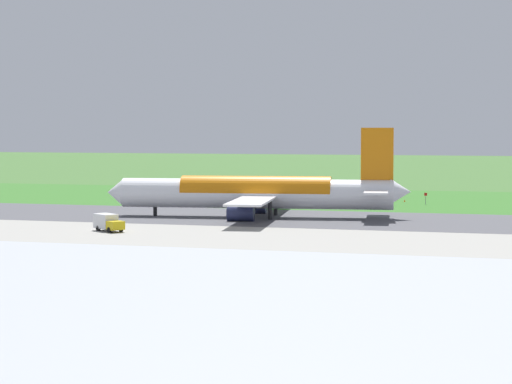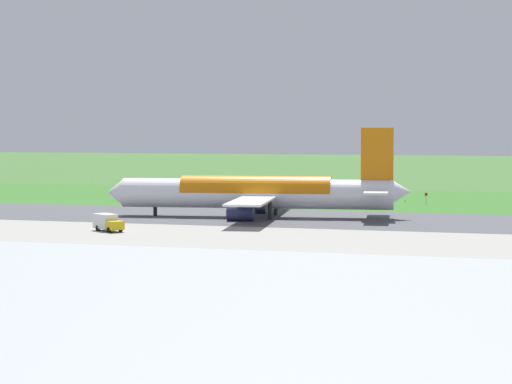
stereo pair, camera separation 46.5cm
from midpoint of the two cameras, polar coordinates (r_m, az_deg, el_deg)
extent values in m
plane|color=#3D662D|center=(170.76, 2.89, -1.56)|extent=(800.00, 800.00, 0.00)
cube|color=#47474C|center=(170.75, 2.89, -1.55)|extent=(600.00, 33.06, 0.06)
cube|color=gray|center=(107.15, -5.23, -4.73)|extent=(440.00, 110.00, 0.05)
cube|color=#346B27|center=(211.74, 5.46, -0.54)|extent=(600.00, 80.00, 0.04)
cylinder|color=white|center=(172.72, -0.08, -0.10)|extent=(48.27, 11.54, 5.20)
cone|color=white|center=(178.21, -8.22, -0.02)|extent=(3.63, 5.30, 4.94)
cone|color=white|center=(170.85, 8.31, 0.02)|extent=(4.06, 4.85, 4.42)
cube|color=orange|center=(170.60, 6.96, 2.21)|extent=(5.62, 1.24, 9.00)
cube|color=white|center=(165.40, 6.90, -0.02)|extent=(5.16, 9.45, 0.36)
cube|color=white|center=(176.37, 6.99, 0.21)|extent=(5.16, 9.45, 0.36)
cube|color=white|center=(161.75, -0.29, -0.50)|extent=(8.87, 22.60, 0.35)
cube|color=white|center=(183.48, 0.73, 0.00)|extent=(8.87, 22.60, 0.35)
cylinder|color=#23284C|center=(165.78, -0.97, -1.26)|extent=(4.83, 3.37, 2.80)
cylinder|color=#23284C|center=(180.55, -0.20, -0.85)|extent=(4.83, 3.37, 2.80)
cylinder|color=black|center=(176.47, -5.95, -0.85)|extent=(0.70, 0.70, 3.42)
cylinder|color=black|center=(168.54, 0.73, -1.04)|extent=(0.70, 0.70, 3.42)
cylinder|color=black|center=(176.45, 1.08, -0.83)|extent=(0.70, 0.70, 3.42)
cylinder|color=orange|center=(172.68, -0.08, 0.07)|extent=(26.86, 8.69, 5.23)
cube|color=gold|center=(149.57, -8.26, -1.93)|extent=(3.07, 3.07, 1.30)
cube|color=silver|center=(151.94, -8.79, -1.67)|extent=(4.43, 4.08, 2.20)
cylinder|color=black|center=(150.14, -7.93, -2.15)|extent=(0.91, 0.77, 0.90)
cylinder|color=black|center=(149.14, -8.59, -2.20)|extent=(0.91, 0.77, 0.90)
cylinder|color=black|center=(153.06, -8.58, -2.05)|extent=(0.91, 0.77, 0.90)
cylinder|color=black|center=(152.08, -9.23, -2.09)|extent=(0.91, 0.77, 0.90)
cylinder|color=slate|center=(205.05, 9.74, -0.47)|extent=(0.10, 0.10, 1.82)
cube|color=red|center=(204.98, 9.75, -0.13)|extent=(0.60, 0.04, 0.60)
cone|color=orange|center=(211.34, 8.55, -0.50)|extent=(0.40, 0.40, 0.55)
camera|label=1|loc=(0.23, -90.08, -0.01)|focal=68.97mm
camera|label=2|loc=(0.23, 89.92, 0.01)|focal=68.97mm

